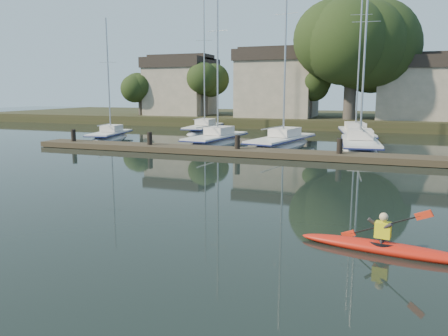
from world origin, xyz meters
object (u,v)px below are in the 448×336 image
(sailboat_3, at_px, (359,153))
(kayak, at_px, (387,246))
(dock, at_px, (286,154))
(sailboat_6, at_px, (355,141))
(sailboat_0, at_px, (110,141))
(sailboat_2, at_px, (281,149))
(sailboat_5, at_px, (204,133))
(sailboat_1, at_px, (216,146))

(sailboat_3, bearing_deg, kayak, -91.32)
(dock, distance_m, sailboat_6, 12.69)
(kayak, relative_size, sailboat_0, 0.40)
(sailboat_0, xyz_separation_m, sailboat_2, (14.24, -0.11, -0.02))
(sailboat_0, relative_size, sailboat_5, 0.73)
(kayak, xyz_separation_m, sailboat_5, (-16.28, 28.08, -0.35))
(sailboat_0, bearing_deg, sailboat_3, -12.51)
(dock, height_order, sailboat_1, sailboat_1)
(kayak, height_order, sailboat_3, sailboat_3)
(sailboat_2, bearing_deg, sailboat_1, -167.51)
(sailboat_0, height_order, sailboat_6, sailboat_6)
(kayak, xyz_separation_m, sailboat_3, (-1.53, 19.16, -0.37))
(sailboat_1, bearing_deg, sailboat_5, 124.26)
(dock, xyz_separation_m, sailboat_0, (-15.65, 5.30, -0.38))
(dock, bearing_deg, sailboat_2, 105.19)
(dock, height_order, sailboat_6, sailboat_6)
(sailboat_3, bearing_deg, sailboat_1, 172.62)
(sailboat_0, bearing_deg, sailboat_1, -12.22)
(kayak, relative_size, sailboat_3, 0.30)
(sailboat_2, height_order, sailboat_6, sailboat_6)
(dock, xyz_separation_m, sailboat_6, (3.19, 12.28, -0.40))
(dock, relative_size, sailboat_1, 2.44)
(kayak, xyz_separation_m, sailboat_2, (-6.82, 19.47, -0.36))
(dock, bearing_deg, sailboat_0, 161.28)
(kayak, bearing_deg, sailboat_2, 117.78)
(sailboat_3, xyz_separation_m, sailboat_5, (-14.75, 8.92, 0.03))
(kayak, distance_m, sailboat_5, 32.46)
(sailboat_3, bearing_deg, dock, -134.34)
(dock, height_order, sailboat_5, sailboat_5)
(sailboat_1, height_order, sailboat_2, sailboat_2)
(dock, distance_m, sailboat_2, 5.40)
(sailboat_3, bearing_deg, sailboat_6, 89.41)
(sailboat_2, bearing_deg, sailboat_6, 68.89)
(sailboat_5, bearing_deg, dock, -56.26)
(dock, height_order, sailboat_3, sailboat_3)
(sailboat_0, xyz_separation_m, sailboat_6, (18.85, 6.97, -0.02))
(dock, height_order, sailboat_2, sailboat_2)
(dock, relative_size, sailboat_5, 2.33)
(sailboat_0, bearing_deg, kayak, -54.18)
(dock, xyz_separation_m, sailboat_3, (3.88, 4.88, -0.41))
(sailboat_2, distance_m, sailboat_6, 8.45)
(sailboat_2, height_order, sailboat_5, sailboat_2)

